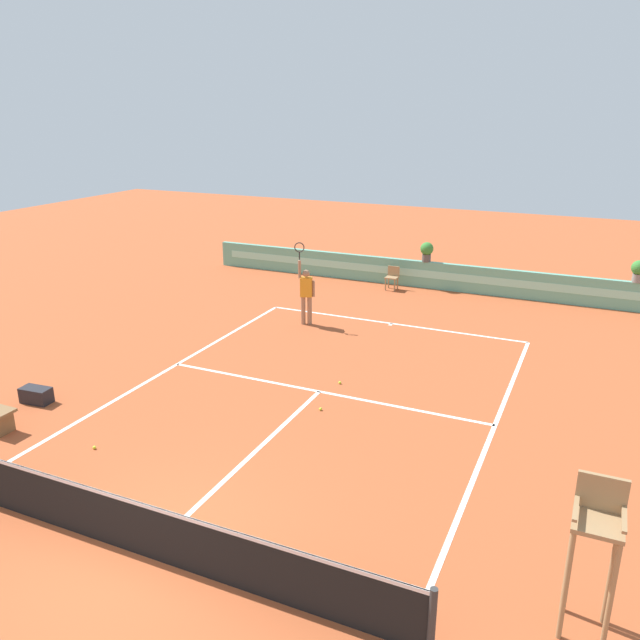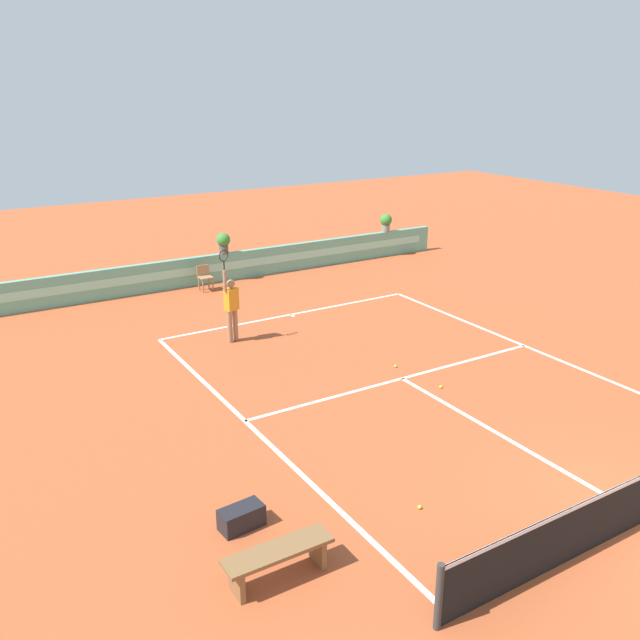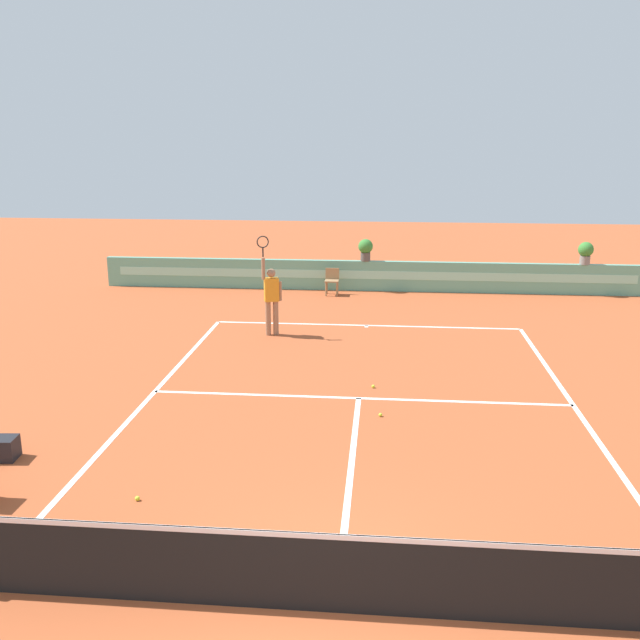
{
  "view_description": "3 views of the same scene",
  "coord_description": "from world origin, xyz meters",
  "px_view_note": "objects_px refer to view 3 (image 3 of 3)",
  "views": [
    {
      "loc": [
        5.7,
        -6.14,
        6.44
      ],
      "look_at": [
        -0.97,
        8.58,
        1.0
      ],
      "focal_mm": 35.64,
      "sensor_mm": 36.0,
      "label": 1
    },
    {
      "loc": [
        -9.23,
        -5.05,
        6.6
      ],
      "look_at": [
        -0.97,
        8.58,
        1.0
      ],
      "focal_mm": 37.66,
      "sensor_mm": 36.0,
      "label": 2
    },
    {
      "loc": [
        0.43,
        -6.47,
        4.97
      ],
      "look_at": [
        -0.97,
        8.58,
        1.0
      ],
      "focal_mm": 39.16,
      "sensor_mm": 36.0,
      "label": 3
    }
  ],
  "objects_px": {
    "tennis_ball_near_baseline": "(373,386)",
    "tennis_ball_by_sideline": "(137,498)",
    "potted_plant_centre": "(366,248)",
    "ball_kid_chair": "(332,280)",
    "tennis_ball_mid_court": "(380,415)",
    "potted_plant_far_right": "(586,252)",
    "tennis_player": "(271,295)"
  },
  "relations": [
    {
      "from": "ball_kid_chair",
      "to": "tennis_ball_by_sideline",
      "type": "height_order",
      "value": "ball_kid_chair"
    },
    {
      "from": "tennis_ball_mid_court",
      "to": "potted_plant_centre",
      "type": "height_order",
      "value": "potted_plant_centre"
    },
    {
      "from": "tennis_ball_mid_court",
      "to": "potted_plant_centre",
      "type": "relative_size",
      "value": 0.09
    },
    {
      "from": "tennis_player",
      "to": "tennis_ball_by_sideline",
      "type": "distance_m",
      "value": 8.7
    },
    {
      "from": "tennis_player",
      "to": "tennis_ball_by_sideline",
      "type": "height_order",
      "value": "tennis_player"
    },
    {
      "from": "tennis_ball_mid_court",
      "to": "potted_plant_centre",
      "type": "xyz_separation_m",
      "value": [
        -0.62,
        10.87,
        1.38
      ]
    },
    {
      "from": "potted_plant_far_right",
      "to": "tennis_player",
      "type": "bearing_deg",
      "value": -148.74
    },
    {
      "from": "tennis_player",
      "to": "potted_plant_far_right",
      "type": "xyz_separation_m",
      "value": [
        9.29,
        5.64,
        0.36
      ]
    },
    {
      "from": "tennis_player",
      "to": "tennis_ball_mid_court",
      "type": "relative_size",
      "value": 38.01
    },
    {
      "from": "tennis_player",
      "to": "potted_plant_far_right",
      "type": "relative_size",
      "value": 3.57
    },
    {
      "from": "tennis_ball_near_baseline",
      "to": "potted_plant_centre",
      "type": "distance_m",
      "value": 9.49
    },
    {
      "from": "tennis_player",
      "to": "potted_plant_far_right",
      "type": "distance_m",
      "value": 10.87
    },
    {
      "from": "tennis_ball_mid_court",
      "to": "ball_kid_chair",
      "type": "bearing_deg",
      "value": 99.34
    },
    {
      "from": "potted_plant_far_right",
      "to": "ball_kid_chair",
      "type": "bearing_deg",
      "value": -174.84
    },
    {
      "from": "potted_plant_centre",
      "to": "potted_plant_far_right",
      "type": "relative_size",
      "value": 1.0
    },
    {
      "from": "tennis_player",
      "to": "tennis_ball_near_baseline",
      "type": "bearing_deg",
      "value": -54.2
    },
    {
      "from": "tennis_ball_near_baseline",
      "to": "tennis_player",
      "type": "bearing_deg",
      "value": 125.8
    },
    {
      "from": "tennis_player",
      "to": "potted_plant_far_right",
      "type": "height_order",
      "value": "tennis_player"
    },
    {
      "from": "tennis_ball_near_baseline",
      "to": "potted_plant_far_right",
      "type": "relative_size",
      "value": 0.09
    },
    {
      "from": "tennis_ball_by_sideline",
      "to": "potted_plant_centre",
      "type": "height_order",
      "value": "potted_plant_centre"
    },
    {
      "from": "potted_plant_centre",
      "to": "potted_plant_far_right",
      "type": "height_order",
      "value": "same"
    },
    {
      "from": "ball_kid_chair",
      "to": "potted_plant_centre",
      "type": "distance_m",
      "value": 1.58
    },
    {
      "from": "tennis_player",
      "to": "tennis_ball_near_baseline",
      "type": "xyz_separation_m",
      "value": [
        2.69,
        -3.73,
        -1.02
      ]
    },
    {
      "from": "ball_kid_chair",
      "to": "potted_plant_centre",
      "type": "bearing_deg",
      "value": 34.88
    },
    {
      "from": "ball_kid_chair",
      "to": "tennis_ball_near_baseline",
      "type": "height_order",
      "value": "ball_kid_chair"
    },
    {
      "from": "tennis_ball_by_sideline",
      "to": "potted_plant_far_right",
      "type": "bearing_deg",
      "value": 55.44
    },
    {
      "from": "tennis_ball_mid_court",
      "to": "potted_plant_far_right",
      "type": "distance_m",
      "value": 12.71
    },
    {
      "from": "tennis_ball_near_baseline",
      "to": "tennis_ball_by_sideline",
      "type": "xyz_separation_m",
      "value": [
        -3.23,
        -4.89,
        0.0
      ]
    },
    {
      "from": "tennis_player",
      "to": "tennis_ball_near_baseline",
      "type": "distance_m",
      "value": 4.72
    },
    {
      "from": "tennis_ball_mid_court",
      "to": "tennis_ball_by_sideline",
      "type": "distance_m",
      "value": 4.8
    },
    {
      "from": "ball_kid_chair",
      "to": "tennis_ball_near_baseline",
      "type": "bearing_deg",
      "value": -80.11
    },
    {
      "from": "potted_plant_centre",
      "to": "potted_plant_far_right",
      "type": "bearing_deg",
      "value": 0.0
    }
  ]
}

